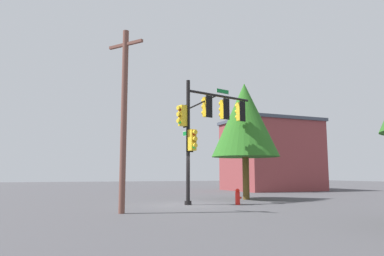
{
  "coord_description": "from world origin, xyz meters",
  "views": [
    {
      "loc": [
        -6.97,
        -17.55,
        1.58
      ],
      "look_at": [
        0.24,
        0.04,
        4.02
      ],
      "focal_mm": 33.63,
      "sensor_mm": 36.0,
      "label": 1
    }
  ],
  "objects_px": {
    "signal_pole_assembly": "(206,121)",
    "brick_building": "(271,155)",
    "utility_pole": "(124,115)",
    "fire_hydrant": "(238,197)",
    "tree_near": "(245,120)"
  },
  "relations": [
    {
      "from": "signal_pole_assembly",
      "to": "fire_hydrant",
      "type": "relative_size",
      "value": 7.94
    },
    {
      "from": "utility_pole",
      "to": "fire_hydrant",
      "type": "relative_size",
      "value": 9.23
    },
    {
      "from": "tree_near",
      "to": "brick_building",
      "type": "bearing_deg",
      "value": 48.49
    },
    {
      "from": "signal_pole_assembly",
      "to": "fire_hydrant",
      "type": "distance_m",
      "value": 4.43
    },
    {
      "from": "brick_building",
      "to": "signal_pole_assembly",
      "type": "bearing_deg",
      "value": -136.17
    },
    {
      "from": "fire_hydrant",
      "to": "tree_near",
      "type": "relative_size",
      "value": 0.11
    },
    {
      "from": "tree_near",
      "to": "brick_building",
      "type": "height_order",
      "value": "tree_near"
    },
    {
      "from": "signal_pole_assembly",
      "to": "tree_near",
      "type": "height_order",
      "value": "tree_near"
    },
    {
      "from": "signal_pole_assembly",
      "to": "brick_building",
      "type": "height_order",
      "value": "brick_building"
    },
    {
      "from": "signal_pole_assembly",
      "to": "brick_building",
      "type": "bearing_deg",
      "value": 43.83
    },
    {
      "from": "utility_pole",
      "to": "tree_near",
      "type": "xyz_separation_m",
      "value": [
        8.82,
        5.09,
        1.02
      ]
    },
    {
      "from": "fire_hydrant",
      "to": "tree_near",
      "type": "distance_m",
      "value": 6.13
    },
    {
      "from": "signal_pole_assembly",
      "to": "brick_building",
      "type": "distance_m",
      "value": 17.33
    },
    {
      "from": "fire_hydrant",
      "to": "utility_pole",
      "type": "bearing_deg",
      "value": -163.71
    },
    {
      "from": "fire_hydrant",
      "to": "brick_building",
      "type": "height_order",
      "value": "brick_building"
    }
  ]
}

